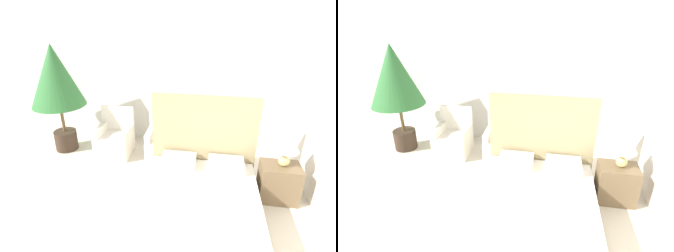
# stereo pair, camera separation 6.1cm
# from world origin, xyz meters

# --- Properties ---
(wall_back) EXTENTS (10.00, 0.06, 2.90)m
(wall_back) POSITION_xyz_m (0.00, 3.77, 1.45)
(wall_back) COLOR white
(wall_back) RESTS_ON ground_plane
(bed) EXTENTS (1.58, 2.18, 1.47)m
(bed) POSITION_xyz_m (0.87, 1.36, 0.27)
(bed) COLOR brown
(bed) RESTS_ON ground_plane
(armchair_near_window_left) EXTENTS (0.65, 0.59, 0.89)m
(armchair_near_window_left) POSITION_xyz_m (-0.83, 2.99, 0.27)
(armchair_near_window_left) COLOR silver
(armchair_near_window_left) RESTS_ON ground_plane
(armchair_near_window_right) EXTENTS (0.65, 0.60, 0.89)m
(armchair_near_window_right) POSITION_xyz_m (0.14, 2.99, 0.27)
(armchair_near_window_right) COLOR silver
(armchair_near_window_right) RESTS_ON ground_plane
(potted_palm) EXTENTS (0.99, 0.99, 2.07)m
(potted_palm) POSITION_xyz_m (-1.87, 3.01, 1.42)
(potted_palm) COLOR #38281E
(potted_palm) RESTS_ON ground_plane
(nightstand) EXTENTS (0.54, 0.39, 0.57)m
(nightstand) POSITION_xyz_m (1.99, 2.09, 0.29)
(nightstand) COLOR brown
(nightstand) RESTS_ON ground_plane
(table_lamp) EXTENTS (0.34, 0.34, 0.50)m
(table_lamp) POSITION_xyz_m (2.01, 2.09, 0.91)
(table_lamp) COLOR tan
(table_lamp) RESTS_ON nightstand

